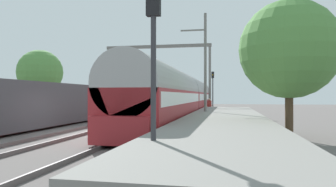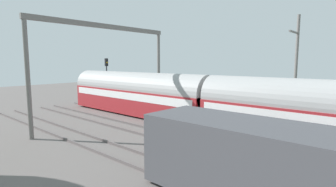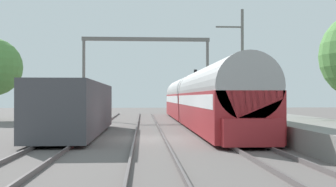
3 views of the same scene
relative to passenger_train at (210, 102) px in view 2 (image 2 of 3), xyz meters
name	(u,v)px [view 2 (image 2 of 3)]	position (x,y,z in m)	size (l,w,h in m)	color
passenger_train	(210,102)	(0.00, 0.00, 0.00)	(2.93, 32.85, 3.82)	maroon
person_crossing	(163,102)	(1.99, 6.54, -0.94)	(0.46, 0.38, 1.73)	#2F2F2F
railway_signal_far	(107,75)	(1.92, 15.40, 1.43)	(0.36, 0.30, 5.34)	#2D2D33
catenary_gantry	(107,53)	(-3.95, 7.07, 3.64)	(12.31, 0.28, 7.86)	slate
catenary_pole_east_mid	(295,74)	(2.35, -5.14, 2.18)	(1.90, 0.20, 8.00)	slate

